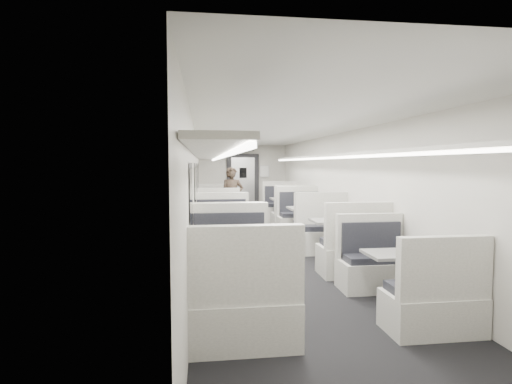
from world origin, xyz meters
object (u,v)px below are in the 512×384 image
object	(u,v)px
booth_right_b	(309,224)
booth_left_c	(224,241)
booth_left_a	(217,214)
vestibule_door	(243,185)
booth_right_c	(337,241)
passenger	(232,198)
booth_right_d	(399,279)
booth_right_a	(287,212)
booth_left_d	(235,279)
booth_left_b	(219,225)
exit_sign	(244,148)

from	to	relation	value
booth_right_b	booth_left_c	bearing A→B (deg)	-139.20
booth_left_a	vestibule_door	xyz separation A→B (m)	(1.00, 2.86, 0.65)
booth_right_c	passenger	world-z (taller)	passenger
passenger	booth_right_d	bearing A→B (deg)	-75.39
booth_left_c	booth_right_d	xyz separation A→B (m)	(2.00, -2.48, -0.04)
passenger	booth_left_a	bearing A→B (deg)	174.62
booth_right_b	booth_right_c	bearing A→B (deg)	-90.00
booth_right_b	booth_right_d	size ratio (longest dim) A/B	1.14
booth_right_c	booth_right_d	bearing A→B (deg)	-90.00
booth_left_a	booth_right_a	xyz separation A→B (m)	(2.00, 0.18, 0.02)
booth_left_d	booth_right_c	world-z (taller)	booth_left_d
booth_right_b	booth_left_d	bearing A→B (deg)	-115.90
booth_left_a	booth_left_b	distance (m)	1.75
booth_right_a	exit_sign	world-z (taller)	exit_sign
booth_right_b	booth_right_c	size ratio (longest dim) A/B	1.02
booth_right_c	booth_left_c	bearing A→B (deg)	174.13
booth_left_d	booth_right_c	bearing A→B (deg)	47.56
booth_left_b	booth_left_d	size ratio (longest dim) A/B	0.90
booth_left_d	booth_right_d	distance (m)	2.00
booth_right_d	vestibule_door	distance (m)	9.27
booth_right_a	exit_sign	bearing A→B (deg)	114.55
booth_right_d	booth_left_a	bearing A→B (deg)	107.53
booth_left_b	booth_right_b	world-z (taller)	booth_right_b
booth_left_d	booth_right_c	xyz separation A→B (m)	(2.00, 2.19, -0.01)
booth_left_c	passenger	xyz separation A→B (m)	(0.42, 3.81, 0.44)
booth_right_c	passenger	xyz separation A→B (m)	(-1.58, 4.02, 0.44)
booth_left_c	exit_sign	size ratio (longest dim) A/B	3.57
booth_right_a	exit_sign	distance (m)	3.05
booth_left_b	booth_right_d	distance (m)	5.00
exit_sign	booth_right_a	bearing A→B (deg)	-65.45
booth_right_d	passenger	xyz separation A→B (m)	(-1.58, 6.29, 0.48)
exit_sign	booth_left_d	bearing A→B (deg)	-96.62
booth_left_d	booth_right_a	world-z (taller)	booth_right_a
booth_left_c	booth_right_d	distance (m)	3.19
booth_right_b	booth_right_d	xyz separation A→B (m)	(0.00, -4.20, -0.05)
booth_left_a	booth_left_b	size ratio (longest dim) A/B	1.07
booth_left_c	booth_right_b	size ratio (longest dim) A/B	0.99
booth_right_a	exit_sign	size ratio (longest dim) A/B	3.66
booth_left_b	booth_right_c	world-z (taller)	booth_right_c
booth_right_a	vestibule_door	bearing A→B (deg)	110.48
booth_right_d	booth_left_d	bearing A→B (deg)	177.55
booth_right_c	vestibule_door	bearing A→B (deg)	98.22
booth_right_c	exit_sign	xyz separation A→B (m)	(-1.00, 6.43, 1.89)
booth_left_c	booth_right_c	distance (m)	2.01
booth_right_c	vestibule_door	xyz separation A→B (m)	(-1.00, 6.92, 0.65)
booth_left_b	passenger	size ratio (longest dim) A/B	1.21
booth_left_a	booth_right_c	size ratio (longest dim) A/B	0.99
booth_left_c	passenger	size ratio (longest dim) A/B	1.32
booth_left_d	booth_right_a	xyz separation A→B (m)	(2.00, 6.43, 0.00)
booth_left_d	booth_left_c	bearing A→B (deg)	90.00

